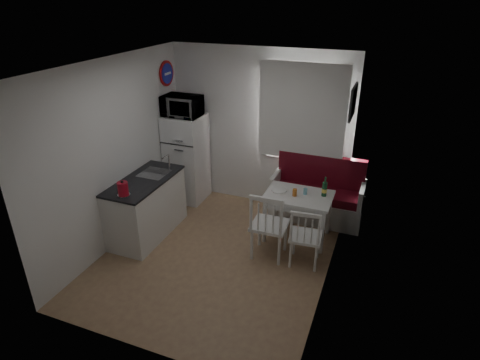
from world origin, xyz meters
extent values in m
cube|color=#8F674C|center=(0.00, 0.00, 0.00)|extent=(3.00, 3.50, 0.02)
cube|color=white|center=(0.00, 0.00, 2.60)|extent=(3.00, 3.50, 0.02)
cube|color=white|center=(0.00, 1.75, 1.30)|extent=(3.00, 0.02, 2.60)
cube|color=white|center=(0.00, -1.75, 1.30)|extent=(3.00, 0.02, 2.60)
cube|color=white|center=(-1.50, 0.00, 1.30)|extent=(0.02, 3.50, 2.60)
cube|color=white|center=(1.50, 0.00, 1.30)|extent=(0.02, 3.50, 2.60)
cube|color=silver|center=(0.70, 1.72, 1.62)|extent=(1.22, 0.06, 1.47)
cube|color=white|center=(0.70, 1.65, 1.68)|extent=(1.35, 0.02, 1.50)
cube|color=silver|center=(-1.20, 0.15, 0.43)|extent=(0.60, 1.30, 0.86)
cube|color=black|center=(-1.20, 0.15, 0.89)|extent=(0.62, 1.32, 0.03)
cube|color=#99999E|center=(-1.18, 0.40, 0.85)|extent=(0.40, 0.40, 0.10)
cylinder|color=silver|center=(-1.02, 0.58, 1.03)|extent=(0.02, 0.02, 0.26)
cylinder|color=#1A219C|center=(-1.47, 1.45, 2.15)|extent=(0.03, 0.40, 0.40)
cube|color=black|center=(1.48, 1.10, 2.05)|extent=(0.04, 0.52, 0.42)
cube|color=silver|center=(1.07, 1.48, 0.20)|extent=(1.43, 0.55, 0.40)
cube|color=maroon|center=(1.07, 1.48, 0.46)|extent=(1.37, 0.51, 0.13)
cube|color=maroon|center=(1.07, 1.69, 0.77)|extent=(1.37, 0.11, 0.51)
cube|color=silver|center=(0.91, 0.85, 0.69)|extent=(0.95, 0.67, 0.04)
cube|color=silver|center=(0.91, 0.85, 0.62)|extent=(0.86, 0.57, 0.11)
cylinder|color=silver|center=(0.91, 0.85, 0.34)|extent=(0.06, 0.06, 0.67)
cube|color=silver|center=(0.66, 0.28, 0.48)|extent=(0.48, 0.46, 0.04)
cube|color=silver|center=(0.66, 0.08, 0.75)|extent=(0.45, 0.06, 0.49)
cube|color=silver|center=(1.16, 0.28, 0.42)|extent=(0.44, 0.42, 0.04)
cube|color=silver|center=(1.16, 0.11, 0.65)|extent=(0.39, 0.07, 0.43)
cube|color=white|center=(-1.18, 1.40, 0.75)|extent=(0.60, 0.60, 1.51)
imported|color=white|center=(-1.18, 1.35, 1.68)|extent=(0.60, 0.41, 0.33)
cylinder|color=#A70D1E|center=(-1.15, -0.38, 1.01)|extent=(0.17, 0.17, 0.22)
cylinder|color=#C66921|center=(0.86, 0.80, 0.76)|extent=(0.06, 0.06, 0.10)
cylinder|color=#74B3C6|center=(0.99, 0.90, 0.76)|extent=(0.06, 0.06, 0.09)
cylinder|color=white|center=(0.61, 0.87, 0.72)|extent=(0.22, 0.22, 0.02)
camera|label=1|loc=(1.96, -4.17, 3.37)|focal=30.00mm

